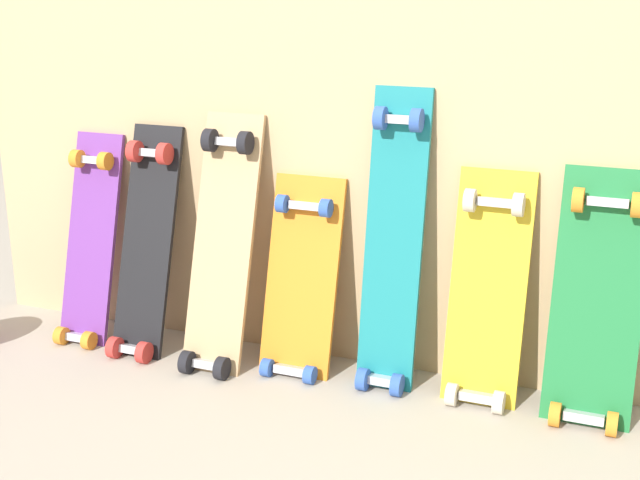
{
  "coord_description": "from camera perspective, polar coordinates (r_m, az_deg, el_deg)",
  "views": [
    {
      "loc": [
        0.86,
        -2.29,
        1.16
      ],
      "look_at": [
        0.0,
        -0.07,
        0.42
      ],
      "focal_mm": 48.77,
      "sensor_mm": 36.0,
      "label": 1
    }
  ],
  "objects": [
    {
      "name": "skateboard_green",
      "position": [
        2.41,
        17.65,
        -4.42
      ],
      "size": [
        0.23,
        0.23,
        0.74
      ],
      "color": "#1E7238",
      "rests_on": "ground"
    },
    {
      "name": "skateboard_yellow",
      "position": [
        2.44,
        10.88,
        -3.89
      ],
      "size": [
        0.21,
        0.21,
        0.71
      ],
      "color": "gold",
      "rests_on": "ground"
    },
    {
      "name": "skateboard_orange",
      "position": [
        2.59,
        -1.29,
        -3.17
      ],
      "size": [
        0.22,
        0.23,
        0.65
      ],
      "color": "orange",
      "rests_on": "ground"
    },
    {
      "name": "skateboard_natural",
      "position": [
        2.63,
        -6.51,
        -0.9
      ],
      "size": [
        0.19,
        0.3,
        0.82
      ],
      "color": "tan",
      "rests_on": "ground"
    },
    {
      "name": "ground_plane",
      "position": [
        2.71,
        0.54,
        -8.04
      ],
      "size": [
        12.0,
        12.0,
        0.0
      ],
      "primitive_type": "plane",
      "color": "#A89E8E"
    },
    {
      "name": "skateboard_black",
      "position": [
        2.77,
        -11.4,
        -0.75
      ],
      "size": [
        0.17,
        0.29,
        0.76
      ],
      "color": "black",
      "rests_on": "ground"
    },
    {
      "name": "skateboard_teal",
      "position": [
        2.47,
        4.77,
        -0.8
      ],
      "size": [
        0.17,
        0.22,
        0.92
      ],
      "color": "#197A7F",
      "rests_on": "ground"
    },
    {
      "name": "skateboard_purple",
      "position": [
        2.91,
        -14.88,
        -0.58
      ],
      "size": [
        0.17,
        0.26,
        0.73
      ],
      "color": "#6B338C",
      "rests_on": "ground"
    },
    {
      "name": "plywood_wall_panel",
      "position": [
        2.53,
        1.17,
        10.97
      ],
      "size": [
        2.46,
        0.04,
        1.76
      ],
      "primitive_type": "cube",
      "color": "tan",
      "rests_on": "ground"
    }
  ]
}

